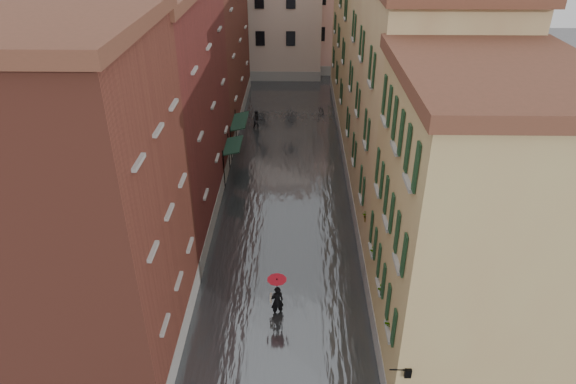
{
  "coord_description": "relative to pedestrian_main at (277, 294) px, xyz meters",
  "views": [
    {
      "loc": [
        0.64,
        -17.67,
        16.43
      ],
      "look_at": [
        0.23,
        5.77,
        3.0
      ],
      "focal_mm": 32.0,
      "sensor_mm": 36.0,
      "label": 1
    }
  ],
  "objects": [
    {
      "name": "floodwater",
      "position": [
        0.15,
        13.25,
        -1.11
      ],
      "size": [
        10.0,
        60.0,
        0.2
      ],
      "primitive_type": "cube",
      "color": "#414448",
      "rests_on": "ground"
    },
    {
      "name": "awning_near",
      "position": [
        -3.34,
        12.84,
        1.25
      ],
      "size": [
        1.09,
        2.72,
        2.8
      ],
      "color": "#173426",
      "rests_on": "ground"
    },
    {
      "name": "awning_far",
      "position": [
        -3.33,
        17.01,
        1.26
      ],
      "size": [
        1.09,
        3.33,
        2.8
      ],
      "color": "#173426",
      "rests_on": "ground"
    },
    {
      "name": "wall_lantern",
      "position": [
        4.48,
        -5.75,
        1.79
      ],
      "size": [
        0.71,
        0.22,
        0.35
      ],
      "color": "black",
      "rests_on": "ground"
    },
    {
      "name": "building_end_cream",
      "position": [
        -2.85,
        38.25,
        5.29
      ],
      "size": [
        12.0,
        9.0,
        13.0
      ],
      "primitive_type": "cube",
      "color": "#BBA695",
      "rests_on": "ground"
    },
    {
      "name": "window_planters",
      "position": [
        4.27,
        -0.5,
        2.3
      ],
      "size": [
        0.59,
        8.09,
        0.84
      ],
      "color": "brown",
      "rests_on": "ground"
    },
    {
      "name": "pedestrian_far",
      "position": [
        -2.38,
        21.27,
        -0.35
      ],
      "size": [
        1.0,
        0.88,
        1.73
      ],
      "primitive_type": "imported",
      "rotation": [
        0.0,
        0.0,
        0.32
      ],
      "color": "black",
      "rests_on": "ground"
    },
    {
      "name": "pedestrian_main",
      "position": [
        0.0,
        0.0,
        0.0
      ],
      "size": [
        0.87,
        0.87,
        2.06
      ],
      "color": "black",
      "rests_on": "ground"
    },
    {
      "name": "building_left_far",
      "position": [
        -6.85,
        24.25,
        5.79
      ],
      "size": [
        6.0,
        16.0,
        14.0
      ],
      "primitive_type": "cube",
      "color": "brown",
      "rests_on": "ground"
    },
    {
      "name": "ground",
      "position": [
        0.15,
        0.25,
        -1.21
      ],
      "size": [
        120.0,
        120.0,
        0.0
      ],
      "primitive_type": "plane",
      "color": "#59595C",
      "rests_on": "ground"
    },
    {
      "name": "building_right_mid",
      "position": [
        7.15,
        9.25,
        5.29
      ],
      "size": [
        6.0,
        14.0,
        13.0
      ],
      "primitive_type": "cube",
      "color": "tan",
      "rests_on": "ground"
    },
    {
      "name": "building_right_far",
      "position": [
        7.15,
        24.25,
        4.54
      ],
      "size": [
        6.0,
        16.0,
        11.5
      ],
      "primitive_type": "cube",
      "color": "tan",
      "rests_on": "ground"
    },
    {
      "name": "building_end_pink",
      "position": [
        6.15,
        40.25,
        4.79
      ],
      "size": [
        10.0,
        9.0,
        12.0
      ],
      "primitive_type": "cube",
      "color": "#CA948E",
      "rests_on": "ground"
    },
    {
      "name": "building_right_near",
      "position": [
        7.15,
        -1.75,
        4.54
      ],
      "size": [
        6.0,
        8.0,
        11.5
      ],
      "primitive_type": "cube",
      "color": "tan",
      "rests_on": "ground"
    },
    {
      "name": "building_left_mid",
      "position": [
        -6.85,
        9.25,
        5.04
      ],
      "size": [
        6.0,
        14.0,
        12.5
      ],
      "primitive_type": "cube",
      "color": "#571E1B",
      "rests_on": "ground"
    },
    {
      "name": "building_left_near",
      "position": [
        -6.85,
        -1.75,
        5.29
      ],
      "size": [
        6.0,
        8.0,
        13.0
      ],
      "primitive_type": "cube",
      "color": "brown",
      "rests_on": "ground"
    }
  ]
}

